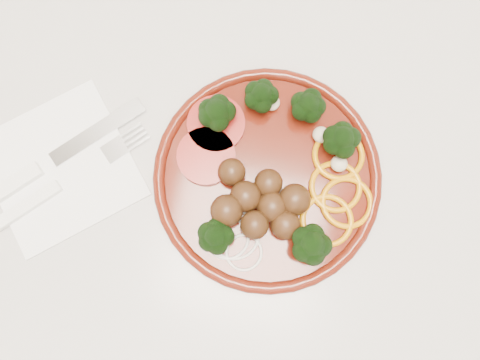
% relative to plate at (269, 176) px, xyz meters
% --- Properties ---
extents(counter, '(2.40, 0.60, 0.90)m').
position_rel_plate_xyz_m(counter, '(0.13, -0.01, -0.47)').
color(counter, silver).
rests_on(counter, ground).
extents(plate, '(0.26, 0.26, 0.06)m').
position_rel_plate_xyz_m(plate, '(0.00, 0.00, 0.00)').
color(plate, '#4C1309').
rests_on(plate, counter).
extents(napkin, '(0.22, 0.22, 0.00)m').
position_rel_plate_xyz_m(napkin, '(-0.24, -0.03, -0.01)').
color(napkin, white).
rests_on(napkin, counter).
extents(knife, '(0.18, 0.17, 0.01)m').
position_rel_plate_xyz_m(knife, '(-0.27, -0.04, -0.01)').
color(knife, silver).
rests_on(knife, napkin).
extents(fork, '(0.16, 0.16, 0.01)m').
position_rel_plate_xyz_m(fork, '(-0.25, -0.07, -0.01)').
color(fork, white).
rests_on(fork, napkin).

